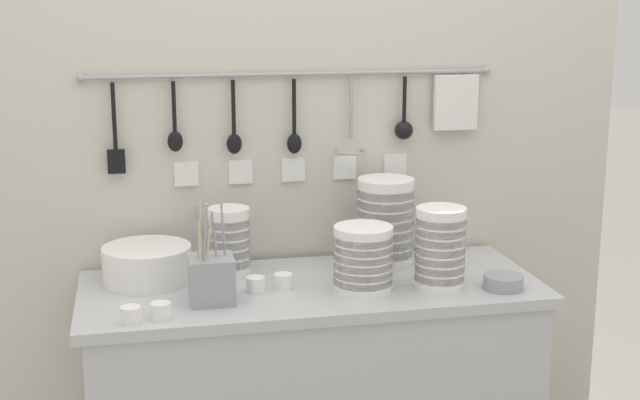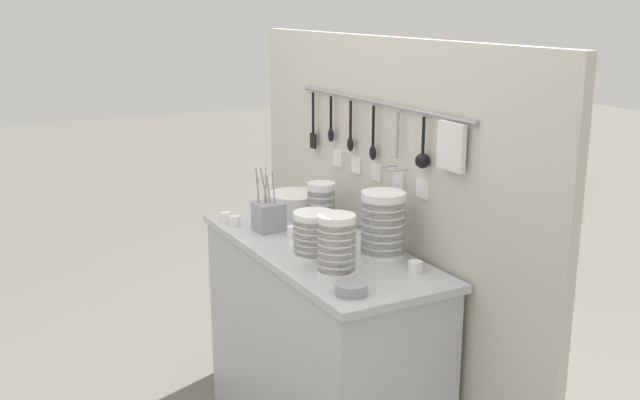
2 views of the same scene
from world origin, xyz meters
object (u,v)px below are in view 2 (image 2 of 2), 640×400
(cup_centre, at_px, (304,236))
(cup_back_right, at_px, (235,221))
(bowl_stack_nested_right, at_px, (383,226))
(cup_back_left, at_px, (293,231))
(plate_stack, at_px, (295,204))
(steel_mixing_bowl, at_px, (351,289))
(cup_mid_row, at_px, (415,267))
(bowl_stack_short_front, at_px, (336,246))
(cup_edge_near, at_px, (226,217))
(bowl_stack_tall_left, at_px, (314,235))
(bowl_stack_back_corner, at_px, (321,205))
(cutlery_caddy, at_px, (269,216))

(cup_centre, bearing_deg, cup_back_right, -153.69)
(bowl_stack_nested_right, distance_m, cup_back_left, 0.46)
(plate_stack, relative_size, steel_mixing_bowl, 2.25)
(plate_stack, height_order, cup_back_right, plate_stack)
(bowl_stack_nested_right, relative_size, cup_mid_row, 5.09)
(bowl_stack_short_front, distance_m, cup_centre, 0.44)
(cup_mid_row, bearing_deg, bowl_stack_nested_right, -173.29)
(bowl_stack_nested_right, bearing_deg, cup_back_left, -157.10)
(cup_back_left, relative_size, cup_edge_near, 1.00)
(bowl_stack_tall_left, bearing_deg, bowl_stack_back_corner, 147.90)
(bowl_stack_back_corner, bearing_deg, bowl_stack_nested_right, 1.60)
(cutlery_caddy, bearing_deg, bowl_stack_tall_left, 0.59)
(bowl_stack_nested_right, bearing_deg, cutlery_caddy, -156.88)
(bowl_stack_short_front, height_order, cutlery_caddy, cutlery_caddy)
(bowl_stack_back_corner, xyz_separation_m, cup_edge_near, (-0.28, -0.33, -0.08))
(bowl_stack_back_corner, bearing_deg, cup_edge_near, -130.67)
(cutlery_caddy, distance_m, cup_mid_row, 0.77)
(bowl_stack_nested_right, relative_size, plate_stack, 1.05)
(cup_back_right, xyz_separation_m, cup_mid_row, (0.86, 0.35, 0.00))
(plate_stack, xyz_separation_m, cup_back_right, (0.02, -0.30, -0.03))
(bowl_stack_tall_left, bearing_deg, cup_centre, 163.31)
(cup_mid_row, bearing_deg, cup_back_right, -157.74)
(bowl_stack_tall_left, distance_m, steel_mixing_bowl, 0.39)
(bowl_stack_short_front, xyz_separation_m, cup_mid_row, (0.10, 0.27, -0.09))
(bowl_stack_back_corner, relative_size, cup_edge_near, 3.88)
(bowl_stack_short_front, bearing_deg, bowl_stack_nested_right, 108.38)
(cup_back_right, distance_m, cup_mid_row, 0.93)
(plate_stack, relative_size, cup_back_right, 4.84)
(bowl_stack_short_front, bearing_deg, cup_back_right, -173.94)
(bowl_stack_tall_left, height_order, steel_mixing_bowl, bowl_stack_tall_left)
(plate_stack, distance_m, cutlery_caddy, 0.26)
(cup_centre, bearing_deg, bowl_stack_nested_right, 25.86)
(bowl_stack_back_corner, distance_m, plate_stack, 0.24)
(cup_back_left, height_order, cup_edge_near, same)
(bowl_stack_back_corner, height_order, plate_stack, bowl_stack_back_corner)
(plate_stack, bearing_deg, cup_back_right, -85.41)
(cup_mid_row, bearing_deg, bowl_stack_tall_left, -141.67)
(cup_back_right, distance_m, cup_edge_near, 0.07)
(steel_mixing_bowl, bearing_deg, bowl_stack_nested_right, 131.27)
(plate_stack, distance_m, cup_centre, 0.39)
(plate_stack, bearing_deg, bowl_stack_tall_left, -19.37)
(bowl_stack_nested_right, xyz_separation_m, cup_back_left, (-0.41, -0.17, -0.11))
(steel_mixing_bowl, height_order, cup_back_right, cup_back_right)
(bowl_stack_tall_left, bearing_deg, cup_back_right, -169.18)
(bowl_stack_short_front, distance_m, bowl_stack_nested_right, 0.26)
(bowl_stack_short_front, distance_m, cup_back_left, 0.51)
(bowl_stack_tall_left, xyz_separation_m, cup_edge_near, (-0.62, -0.12, -0.07))
(bowl_stack_nested_right, xyz_separation_m, cup_centre, (-0.34, -0.16, -0.11))
(cup_back_right, relative_size, cup_centre, 1.00)
(bowl_stack_nested_right, relative_size, cup_back_left, 5.09)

